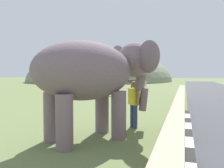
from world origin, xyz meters
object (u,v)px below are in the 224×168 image
at_px(cow_mid, 143,82).
at_px(cow_near, 109,86).
at_px(person_handler, 134,102).
at_px(elephant, 96,73).
at_px(cow_far, 134,82).
at_px(bus_orange, 90,73).

bearing_deg(cow_mid, cow_near, 172.21).
xyz_separation_m(person_handler, cow_mid, (20.78, 3.36, -0.06)).
xyz_separation_m(elephant, cow_mid, (22.36, 2.58, -1.07)).
bearing_deg(cow_mid, cow_far, 53.05).
height_order(person_handler, bus_orange, bus_orange).
height_order(bus_orange, cow_near, bus_orange).
bearing_deg(cow_near, cow_far, 0.34).
relative_size(cow_near, cow_mid, 1.03).
bearing_deg(cow_near, elephant, -162.54).
height_order(cow_near, cow_far, same).
bearing_deg(bus_orange, elephant, -155.61).
bearing_deg(cow_mid, person_handler, -170.82).
distance_m(cow_near, cow_far, 10.93).
relative_size(elephant, cow_near, 2.06).
height_order(bus_orange, cow_mid, bus_orange).
bearing_deg(person_handler, elephant, 153.67).
relative_size(elephant, bus_orange, 0.38).
height_order(elephant, cow_mid, elephant).
height_order(person_handler, cow_near, person_handler).
bearing_deg(elephant, cow_mid, 6.58).
distance_m(elephant, cow_far, 23.79).
xyz_separation_m(elephant, bus_orange, (19.14, 8.68, 0.14)).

